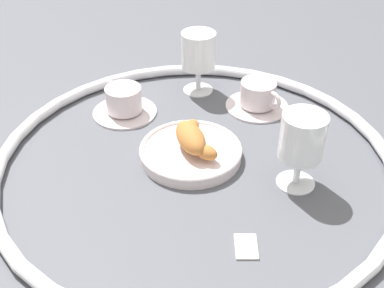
# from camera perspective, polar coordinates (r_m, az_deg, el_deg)

# --- Properties ---
(ground_plane) EXTENTS (2.20, 2.20, 0.00)m
(ground_plane) POSITION_cam_1_polar(r_m,az_deg,el_deg) (0.92, 0.38, -2.30)
(ground_plane) COLOR #4C4F56
(table_chrome_rim) EXTENTS (0.74, 0.74, 0.02)m
(table_chrome_rim) POSITION_cam_1_polar(r_m,az_deg,el_deg) (0.92, 0.39, -1.71)
(table_chrome_rim) COLOR silver
(table_chrome_rim) RESTS_ON ground_plane
(pastry_plate) EXTENTS (0.19, 0.19, 0.02)m
(pastry_plate) POSITION_cam_1_polar(r_m,az_deg,el_deg) (0.93, 0.00, -0.85)
(pastry_plate) COLOR silver
(pastry_plate) RESTS_ON ground_plane
(croissant_large) EXTENTS (0.14, 0.07, 0.04)m
(croissant_large) POSITION_cam_1_polar(r_m,az_deg,el_deg) (0.92, 0.19, 0.72)
(croissant_large) COLOR #AD6B33
(croissant_large) RESTS_ON pastry_plate
(coffee_cup_near) EXTENTS (0.14, 0.14, 0.06)m
(coffee_cup_near) POSITION_cam_1_polar(r_m,az_deg,el_deg) (1.07, -7.79, 4.74)
(coffee_cup_near) COLOR silver
(coffee_cup_near) RESTS_ON ground_plane
(coffee_cup_far) EXTENTS (0.14, 0.14, 0.06)m
(coffee_cup_far) POSITION_cam_1_polar(r_m,az_deg,el_deg) (1.09, 7.54, 5.34)
(coffee_cup_far) COLOR silver
(coffee_cup_far) RESTS_ON ground_plane
(juice_glass_left) EXTENTS (0.08, 0.08, 0.14)m
(juice_glass_left) POSITION_cam_1_polar(r_m,az_deg,el_deg) (1.11, 0.74, 10.41)
(juice_glass_left) COLOR white
(juice_glass_left) RESTS_ON ground_plane
(juice_glass_right) EXTENTS (0.08, 0.08, 0.14)m
(juice_glass_right) POSITION_cam_1_polar(r_m,az_deg,el_deg) (0.85, 12.43, 0.43)
(juice_glass_right) COLOR white
(juice_glass_right) RESTS_ON ground_plane
(sugar_packet) EXTENTS (0.06, 0.05, 0.01)m
(sugar_packet) POSITION_cam_1_polar(r_m,az_deg,el_deg) (0.77, 6.21, -11.46)
(sugar_packet) COLOR white
(sugar_packet) RESTS_ON ground_plane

